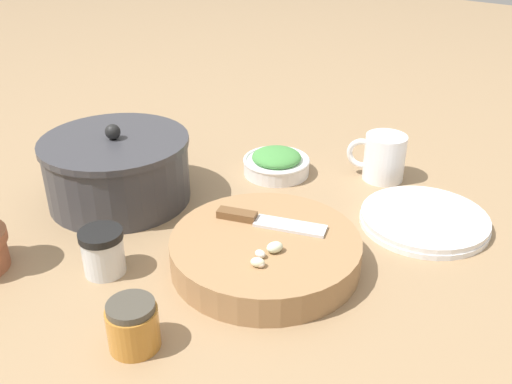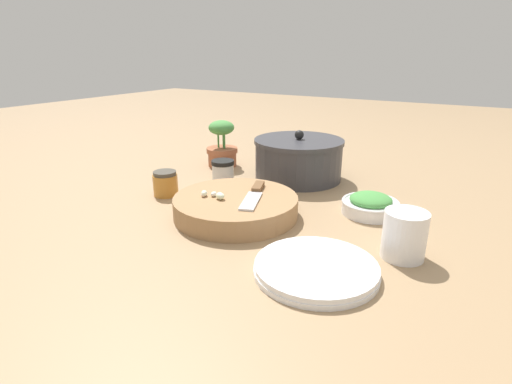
{
  "view_description": "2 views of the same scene",
  "coord_description": "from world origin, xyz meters",
  "px_view_note": "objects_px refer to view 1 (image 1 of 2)",
  "views": [
    {
      "loc": [
        -0.64,
        -0.49,
        0.53
      ],
      "look_at": [
        0.0,
        0.01,
        0.09
      ],
      "focal_mm": 40.0,
      "sensor_mm": 36.0,
      "label": 1
    },
    {
      "loc": [
        0.45,
        -0.79,
        0.38
      ],
      "look_at": [
        -0.02,
        -0.0,
        0.05
      ],
      "focal_mm": 28.0,
      "sensor_mm": 36.0,
      "label": 2
    }
  ],
  "objects_px": {
    "garlic_cloves": "(266,254)",
    "honey_jar": "(133,325)",
    "stock_pot": "(118,169)",
    "herb_bowl": "(276,163)",
    "cutting_board": "(265,252)",
    "spice_jar": "(103,252)",
    "chef_knife": "(264,220)",
    "coffee_mug": "(383,157)",
    "plate_stack": "(424,220)"
  },
  "relations": [
    {
      "from": "garlic_cloves",
      "to": "coffee_mug",
      "type": "xyz_separation_m",
      "value": [
        0.43,
        0.03,
        -0.01
      ]
    },
    {
      "from": "spice_jar",
      "to": "coffee_mug",
      "type": "distance_m",
      "value": 0.59
    },
    {
      "from": "herb_bowl",
      "to": "coffee_mug",
      "type": "relative_size",
      "value": 1.19
    },
    {
      "from": "honey_jar",
      "to": "stock_pot",
      "type": "bearing_deg",
      "value": 52.29
    },
    {
      "from": "garlic_cloves",
      "to": "herb_bowl",
      "type": "height_order",
      "value": "garlic_cloves"
    },
    {
      "from": "garlic_cloves",
      "to": "plate_stack",
      "type": "relative_size",
      "value": 0.32
    },
    {
      "from": "stock_pot",
      "to": "herb_bowl",
      "type": "bearing_deg",
      "value": -31.82
    },
    {
      "from": "stock_pot",
      "to": "garlic_cloves",
      "type": "bearing_deg",
      "value": -96.63
    },
    {
      "from": "cutting_board",
      "to": "spice_jar",
      "type": "xyz_separation_m",
      "value": [
        -0.17,
        0.19,
        0.01
      ]
    },
    {
      "from": "garlic_cloves",
      "to": "stock_pot",
      "type": "height_order",
      "value": "stock_pot"
    },
    {
      "from": "garlic_cloves",
      "to": "herb_bowl",
      "type": "distance_m",
      "value": 0.38
    },
    {
      "from": "chef_knife",
      "to": "garlic_cloves",
      "type": "distance_m",
      "value": 0.1
    },
    {
      "from": "herb_bowl",
      "to": "coffee_mug",
      "type": "xyz_separation_m",
      "value": [
        0.11,
        -0.18,
        0.02
      ]
    },
    {
      "from": "stock_pot",
      "to": "chef_knife",
      "type": "bearing_deg",
      "value": -84.13
    },
    {
      "from": "spice_jar",
      "to": "stock_pot",
      "type": "xyz_separation_m",
      "value": [
        0.17,
        0.16,
        0.03
      ]
    },
    {
      "from": "coffee_mug",
      "to": "honey_jar",
      "type": "relative_size",
      "value": 1.71
    },
    {
      "from": "herb_bowl",
      "to": "honey_jar",
      "type": "bearing_deg",
      "value": -163.59
    },
    {
      "from": "cutting_board",
      "to": "plate_stack",
      "type": "xyz_separation_m",
      "value": [
        0.27,
        -0.15,
        -0.01
      ]
    },
    {
      "from": "spice_jar",
      "to": "herb_bowl",
      "type": "bearing_deg",
      "value": -0.75
    },
    {
      "from": "herb_bowl",
      "to": "coffee_mug",
      "type": "bearing_deg",
      "value": -58.16
    },
    {
      "from": "coffee_mug",
      "to": "garlic_cloves",
      "type": "bearing_deg",
      "value": -176.07
    },
    {
      "from": "plate_stack",
      "to": "garlic_cloves",
      "type": "bearing_deg",
      "value": 159.72
    },
    {
      "from": "spice_jar",
      "to": "honey_jar",
      "type": "distance_m",
      "value": 0.18
    },
    {
      "from": "garlic_cloves",
      "to": "spice_jar",
      "type": "xyz_separation_m",
      "value": [
        -0.12,
        0.22,
        -0.02
      ]
    },
    {
      "from": "coffee_mug",
      "to": "honey_jar",
      "type": "distance_m",
      "value": 0.64
    },
    {
      "from": "spice_jar",
      "to": "honey_jar",
      "type": "bearing_deg",
      "value": -116.82
    },
    {
      "from": "cutting_board",
      "to": "honey_jar",
      "type": "distance_m",
      "value": 0.25
    },
    {
      "from": "plate_stack",
      "to": "honey_jar",
      "type": "bearing_deg",
      "value": 161.45
    },
    {
      "from": "chef_knife",
      "to": "honey_jar",
      "type": "distance_m",
      "value": 0.28
    },
    {
      "from": "herb_bowl",
      "to": "chef_knife",
      "type": "bearing_deg",
      "value": -148.05
    },
    {
      "from": "coffee_mug",
      "to": "honey_jar",
      "type": "height_order",
      "value": "coffee_mug"
    },
    {
      "from": "cutting_board",
      "to": "spice_jar",
      "type": "bearing_deg",
      "value": 132.08
    },
    {
      "from": "cutting_board",
      "to": "coffee_mug",
      "type": "bearing_deg",
      "value": -0.53
    },
    {
      "from": "garlic_cloves",
      "to": "honey_jar",
      "type": "relative_size",
      "value": 1.05
    },
    {
      "from": "chef_knife",
      "to": "stock_pot",
      "type": "height_order",
      "value": "stock_pot"
    },
    {
      "from": "stock_pot",
      "to": "spice_jar",
      "type": "bearing_deg",
      "value": -135.98
    },
    {
      "from": "spice_jar",
      "to": "stock_pot",
      "type": "relative_size",
      "value": 0.27
    },
    {
      "from": "plate_stack",
      "to": "honey_jar",
      "type": "distance_m",
      "value": 0.55
    },
    {
      "from": "chef_knife",
      "to": "stock_pot",
      "type": "bearing_deg",
      "value": -103.82
    },
    {
      "from": "garlic_cloves",
      "to": "coffee_mug",
      "type": "distance_m",
      "value": 0.43
    },
    {
      "from": "herb_bowl",
      "to": "spice_jar",
      "type": "relative_size",
      "value": 1.9
    },
    {
      "from": "coffee_mug",
      "to": "plate_stack",
      "type": "xyz_separation_m",
      "value": [
        -0.12,
        -0.14,
        -0.04
      ]
    },
    {
      "from": "cutting_board",
      "to": "chef_knife",
      "type": "distance_m",
      "value": 0.05
    },
    {
      "from": "herb_bowl",
      "to": "plate_stack",
      "type": "height_order",
      "value": "herb_bowl"
    },
    {
      "from": "coffee_mug",
      "to": "honey_jar",
      "type": "bearing_deg",
      "value": 177.41
    },
    {
      "from": "honey_jar",
      "to": "coffee_mug",
      "type": "bearing_deg",
      "value": -2.59
    },
    {
      "from": "chef_knife",
      "to": "coffee_mug",
      "type": "height_order",
      "value": "coffee_mug"
    },
    {
      "from": "honey_jar",
      "to": "herb_bowl",
      "type": "bearing_deg",
      "value": 16.41
    },
    {
      "from": "honey_jar",
      "to": "stock_pot",
      "type": "distance_m",
      "value": 0.41
    },
    {
      "from": "spice_jar",
      "to": "plate_stack",
      "type": "bearing_deg",
      "value": -37.37
    }
  ]
}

